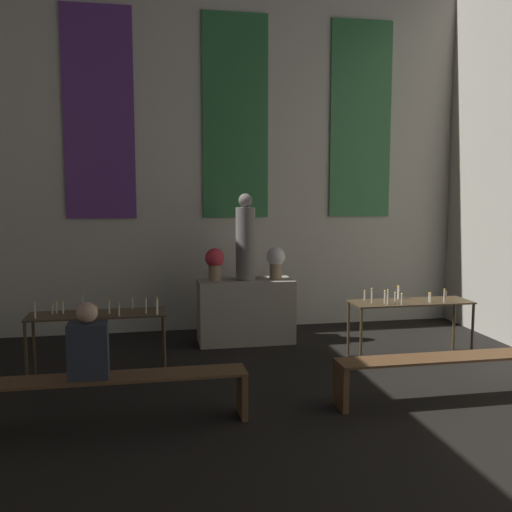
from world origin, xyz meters
TOP-DOWN VIEW (x-y plane):
  - wall_back at (0.00, 11.60)m, footprint 7.57×0.16m
  - altar at (0.00, 10.65)m, footprint 1.37×0.60m
  - statue at (0.00, 10.65)m, footprint 0.28×0.28m
  - flower_vase_left at (-0.45, 10.65)m, footprint 0.28×0.28m
  - flower_vase_right at (0.45, 10.65)m, footprint 0.28×0.28m
  - candle_rack_left at (-1.98, 9.44)m, footprint 1.59×0.52m
  - candle_rack_right at (1.98, 9.44)m, footprint 1.59×0.52m
  - pew_back_left at (-1.69, 7.93)m, footprint 2.42×0.36m
  - pew_back_right at (1.69, 7.93)m, footprint 2.42×0.36m
  - person_seated at (-1.94, 7.93)m, footprint 0.36×0.24m

SIDE VIEW (x-z plane):
  - pew_back_left at x=-1.69m, z-range 0.12..0.60m
  - pew_back_right at x=1.69m, z-range 0.12..0.60m
  - altar at x=0.00m, z-range 0.00..0.92m
  - candle_rack_right at x=1.98m, z-range 0.21..1.17m
  - candle_rack_left at x=-1.98m, z-range 0.20..1.17m
  - person_seated at x=-1.94m, z-range 0.43..1.14m
  - flower_vase_left at x=-0.45m, z-range 0.96..1.42m
  - flower_vase_right at x=0.45m, z-range 0.96..1.42m
  - statue at x=0.00m, z-range 0.87..2.12m
  - wall_back at x=0.00m, z-range 0.03..5.61m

